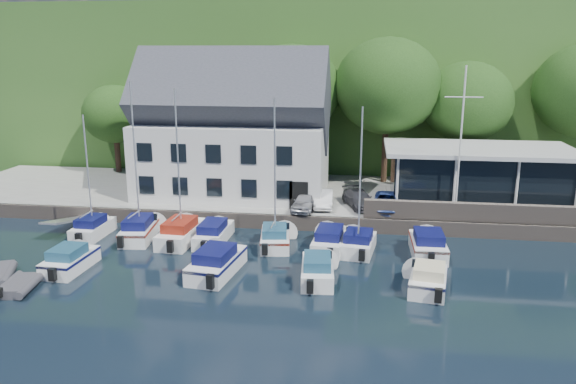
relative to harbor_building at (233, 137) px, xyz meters
name	(u,v)px	position (x,y,z in m)	size (l,w,h in m)	color
ground	(298,301)	(7.00, -16.50, -5.35)	(180.00, 180.00, 0.00)	black
quay	(325,199)	(7.00, 1.00, -4.85)	(60.00, 13.00, 1.00)	#979792
quay_face	(318,224)	(7.00, -5.50, -4.85)	(60.00, 0.30, 1.00)	#645850
hillside	(348,75)	(7.00, 45.50, 2.65)	(160.00, 75.00, 16.00)	#2D5821
field_patch	(401,21)	(15.00, 53.50, 10.80)	(50.00, 30.00, 0.30)	#4E5A2D
harbor_building	(233,137)	(0.00, 0.00, 0.00)	(14.40, 8.20, 8.70)	silver
club_pavilion	(477,175)	(18.00, -0.50, -2.30)	(13.20, 7.20, 4.10)	black
seawall	(504,213)	(19.00, -5.10, -3.75)	(18.00, 0.50, 1.20)	#645850
gangway	(73,229)	(-9.50, -7.50, -5.35)	(1.20, 6.00, 1.40)	silver
car_silver	(305,202)	(5.95, -4.05, -3.74)	(1.43, 3.56, 1.21)	#ABABB0
car_white	(324,198)	(7.16, -3.00, -3.75)	(1.27, 3.64, 1.20)	silver
car_dgrey	(359,199)	(9.65, -2.70, -3.77)	(1.62, 3.98, 1.16)	#333338
car_blue	(387,201)	(11.57, -3.31, -3.70)	(1.51, 3.82, 1.31)	#304894
flagpole	(460,143)	(16.06, -4.24, 0.60)	(2.37, 0.20, 9.89)	silver
tree_0	(116,129)	(-12.29, 6.18, -0.44)	(5.72, 5.72, 7.82)	#18340F
tree_1	(186,123)	(-5.49, 5.32, 0.28)	(6.78, 6.78, 9.26)	#18340F
tree_2	(292,113)	(3.74, 5.59, 1.31)	(8.28, 8.28, 11.32)	#18340F
tree_3	(386,111)	(11.59, 5.56, 1.58)	(8.68, 8.68, 11.86)	#18340F
tree_4	(466,123)	(18.05, 6.18, 0.63)	(7.29, 7.29, 9.97)	#18340F
boat_r1_0	(88,173)	(-7.45, -8.63, -1.12)	(1.76, 5.14, 8.45)	white
boat_r1_1	(136,169)	(-4.22, -8.66, -0.77)	(1.91, 6.12, 9.16)	white
boat_r1_2	(178,171)	(-1.40, -8.81, -0.76)	(2.02, 6.65, 9.18)	white
boat_r1_3	(214,231)	(0.63, -8.58, -4.66)	(1.78, 6.09, 1.38)	white
boat_r1_4	(275,181)	(4.63, -8.90, -1.20)	(1.89, 5.32, 8.29)	white
boat_r1_5	(330,238)	(7.99, -8.90, -4.64)	(1.89, 6.09, 1.41)	white
boat_r1_6	(360,185)	(9.74, -9.21, -1.18)	(1.98, 4.95, 8.34)	white
boat_r1_7	(428,243)	(13.84, -9.10, -4.59)	(2.09, 5.70, 1.51)	white
boat_r2_0	(70,258)	(-5.99, -14.22, -4.65)	(1.91, 5.16, 1.40)	white
boat_r2_2	(217,260)	(2.18, -13.63, -4.58)	(2.14, 6.44, 1.55)	white
boat_r2_3	(318,267)	(7.68, -13.71, -4.65)	(1.81, 5.59, 1.40)	white
boat_r2_4	(428,277)	(13.35, -14.28, -4.64)	(1.91, 4.70, 1.41)	white
dinghy_1	(19,284)	(-7.19, -17.12, -5.02)	(1.69, 2.81, 0.66)	#3C3B41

